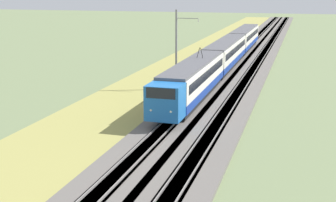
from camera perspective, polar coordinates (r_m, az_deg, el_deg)
ballast_main at (r=60.47m, az=6.28°, el=3.21°), size 240.00×4.40×0.30m
ballast_adjacent at (r=59.96m, az=9.86°, el=3.00°), size 240.00×4.40×0.30m
track_main at (r=60.47m, az=6.28°, el=3.22°), size 240.00×1.57×0.45m
track_adjacent at (r=59.96m, az=9.86°, el=3.01°), size 240.00×1.57×0.45m
grass_verge at (r=61.86m, az=0.51°, el=3.45°), size 240.00×9.30×0.12m
passenger_train at (r=65.02m, az=7.11°, el=5.93°), size 60.99×2.90×5.10m
catenary_mast_mid at (r=50.91m, az=1.07°, el=6.31°), size 0.22×2.56×8.79m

